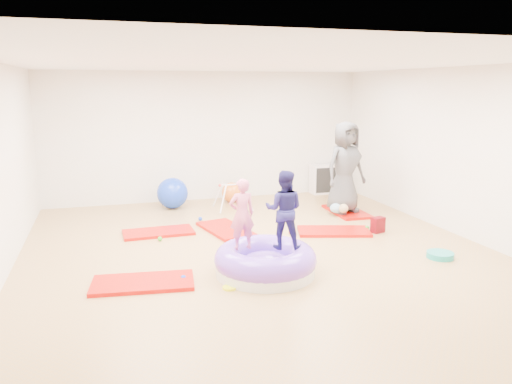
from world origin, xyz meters
name	(u,v)px	position (x,y,z in m)	size (l,w,h in m)	color
room	(262,162)	(0.00, 0.00, 1.40)	(7.01, 8.01, 2.81)	#A27F4F
gym_mat_front_left	(143,283)	(-1.80, -0.68, 0.03)	(1.28, 0.64, 0.05)	#B20009
gym_mat_mid_left	(158,232)	(-1.37, 1.55, 0.02)	(1.18, 0.59, 0.05)	#B20009
gym_mat_center_back	(225,229)	(-0.23, 1.39, 0.03)	(1.23, 0.61, 0.05)	#B20009
gym_mat_right	(334,231)	(1.54, 0.73, 0.03)	(1.22, 0.61, 0.05)	#B20009
gym_mat_rear_right	(347,212)	(2.40, 1.93, 0.02)	(1.19, 0.59, 0.05)	#B20009
inflatable_cushion	(265,262)	(-0.20, -0.78, 0.17)	(1.37, 1.37, 0.43)	silver
child_pink	(242,210)	(-0.49, -0.66, 0.87)	(0.35, 0.23, 0.96)	#DA6284
child_navy	(284,206)	(0.06, -0.78, 0.93)	(0.51, 0.40, 1.06)	#1B1750
adult_caregiver	(345,167)	(2.29, 1.86, 0.94)	(0.87, 0.56, 1.77)	#454447
infant	(340,208)	(2.14, 1.72, 0.17)	(0.39, 0.39, 0.23)	#83B0CB
ball_pit_balls	(273,239)	(0.38, 0.58, 0.04)	(4.00, 2.97, 0.08)	green
exercise_ball_blue	(172,193)	(-0.88, 3.33, 0.32)	(0.64, 0.64, 0.64)	blue
exercise_ball_orange	(232,192)	(0.43, 3.51, 0.22)	(0.44, 0.44, 0.44)	orange
infant_play_gym	(233,193)	(0.27, 2.83, 0.36)	(0.71, 0.67, 0.54)	silver
cube_shelf	(325,179)	(2.77, 3.79, 0.34)	(0.68, 0.34, 0.68)	silver
balance_disc	(440,255)	(2.47, -0.91, 0.04)	(0.39, 0.39, 0.09)	teal
backpack	(378,225)	(2.27, 0.53, 0.13)	(0.23, 0.14, 0.27)	#A60613
yellow_toy	(230,288)	(-0.78, -1.12, 0.01)	(0.18, 0.18, 0.03)	#EFF90A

